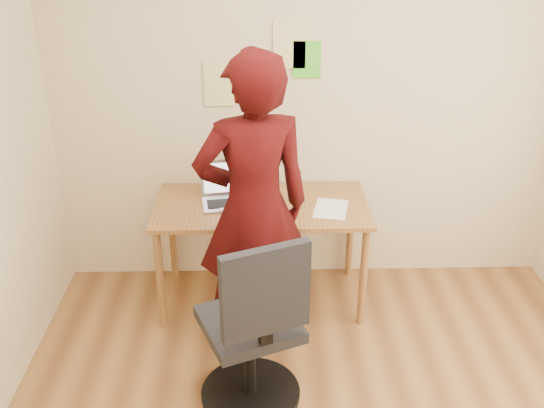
{
  "coord_description": "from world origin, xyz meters",
  "views": [
    {
      "loc": [
        -0.34,
        -2.19,
        2.48
      ],
      "look_at": [
        -0.27,
        0.95,
        0.95
      ],
      "focal_mm": 40.0,
      "sensor_mm": 36.0,
      "label": 1
    }
  ],
  "objects_px": {
    "laptop": "(228,194)",
    "phone": "(281,218)",
    "person": "(253,209)",
    "desk": "(262,216)",
    "office_chair": "(254,337)"
  },
  "relations": [
    {
      "from": "desk",
      "to": "office_chair",
      "type": "xyz_separation_m",
      "value": [
        -0.05,
        -1.02,
        -0.19
      ]
    },
    {
      "from": "laptop",
      "to": "phone",
      "type": "bearing_deg",
      "value": -45.96
    },
    {
      "from": "phone",
      "to": "person",
      "type": "distance_m",
      "value": 0.35
    },
    {
      "from": "desk",
      "to": "phone",
      "type": "bearing_deg",
      "value": -59.39
    },
    {
      "from": "laptop",
      "to": "phone",
      "type": "relative_size",
      "value": 3.2
    },
    {
      "from": "person",
      "to": "desk",
      "type": "bearing_deg",
      "value": -109.39
    },
    {
      "from": "office_chair",
      "to": "phone",
      "type": "bearing_deg",
      "value": 55.64
    },
    {
      "from": "desk",
      "to": "phone",
      "type": "distance_m",
      "value": 0.26
    },
    {
      "from": "desk",
      "to": "office_chair",
      "type": "bearing_deg",
      "value": -92.63
    },
    {
      "from": "laptop",
      "to": "person",
      "type": "distance_m",
      "value": 0.55
    },
    {
      "from": "person",
      "to": "phone",
      "type": "bearing_deg",
      "value": -138.39
    },
    {
      "from": "desk",
      "to": "phone",
      "type": "height_order",
      "value": "phone"
    },
    {
      "from": "phone",
      "to": "person",
      "type": "bearing_deg",
      "value": -123.21
    },
    {
      "from": "phone",
      "to": "person",
      "type": "xyz_separation_m",
      "value": [
        -0.17,
        -0.25,
        0.19
      ]
    },
    {
      "from": "phone",
      "to": "office_chair",
      "type": "bearing_deg",
      "value": -100.1
    }
  ]
}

